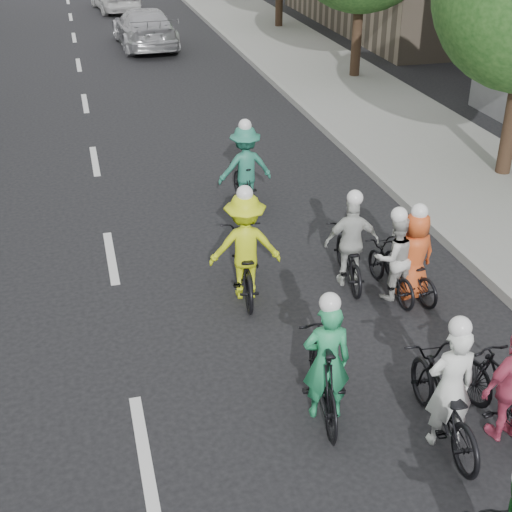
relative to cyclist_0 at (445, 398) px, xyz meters
name	(u,v)px	position (x,y,z in m)	size (l,w,h in m)	color
ground	(144,451)	(-3.52, 0.64, -0.58)	(120.00, 120.00, 0.00)	black
sidewalk_right	(404,131)	(4.48, 10.64, -0.51)	(4.00, 80.00, 0.15)	gray
curb_right	(334,137)	(2.53, 10.64, -0.49)	(0.18, 80.00, 0.18)	#999993
cyclist_0	(445,398)	(0.00, 0.00, 0.00)	(0.79, 1.95, 1.77)	black
cyclist_2	(245,255)	(-1.49, 3.86, 0.12)	(1.21, 1.98, 1.91)	black
cyclist_3	(508,392)	(0.77, -0.11, 0.03)	(0.92, 1.76, 1.64)	black
cyclist_4	(412,263)	(1.09, 3.17, -0.02)	(0.78, 1.58, 1.63)	black
cyclist_5	(324,370)	(-1.23, 0.81, 0.05)	(0.79, 1.87, 1.78)	black
cyclist_6	(392,265)	(0.78, 3.22, -0.03)	(0.72, 1.58, 1.58)	black
cyclist_7	(245,173)	(-0.66, 7.23, 0.15)	(1.13, 1.52, 1.85)	black
cyclist_8	(350,251)	(0.27, 3.80, -0.01)	(0.94, 1.74, 1.68)	black
follow_car_lead	(144,28)	(-0.83, 23.03, 0.16)	(2.09, 5.14, 1.49)	#B9B9BE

